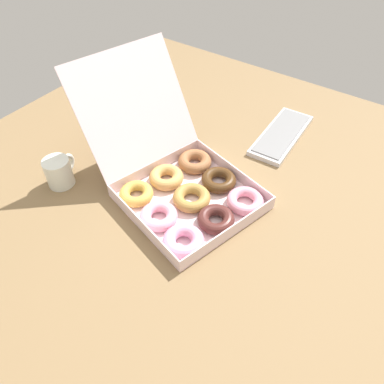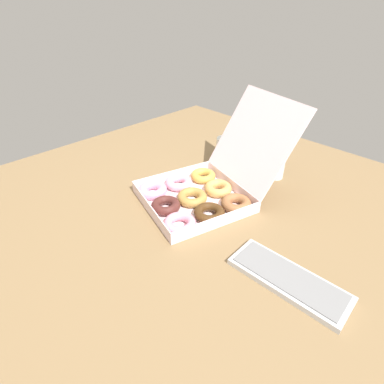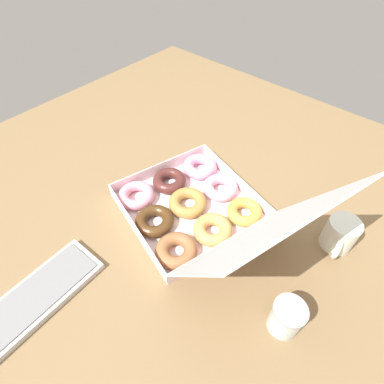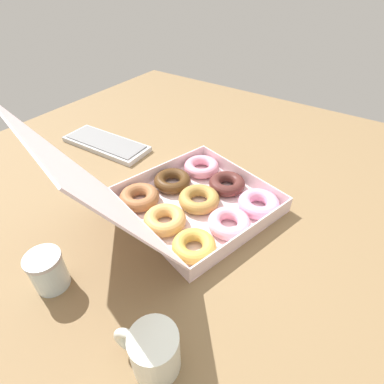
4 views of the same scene
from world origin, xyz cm
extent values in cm
cube|color=olive|center=(0.00, 0.00, -1.00)|extent=(180.00, 180.00, 2.00)
cube|color=white|center=(-2.89, 0.57, 0.20)|extent=(45.94, 45.94, 0.40)
cube|color=white|center=(-20.64, 5.55, 2.68)|extent=(10.45, 35.98, 4.56)
cube|color=white|center=(14.85, -4.41, 2.68)|extent=(10.45, 35.98, 4.56)
cube|color=white|center=(-7.87, -17.17, 2.68)|extent=(35.21, 10.24, 4.56)
cube|color=white|center=(2.09, 18.31, 2.68)|extent=(35.21, 10.24, 4.56)
cube|color=white|center=(4.72, 27.70, 20.96)|extent=(41.12, 28.78, 32.20)
torus|color=#EE9BC0|center=(-18.01, -7.86, 2.19)|extent=(14.74, 14.74, 3.82)
torus|color=#502521|center=(-5.97, -11.00, 2.19)|extent=(15.58, 15.58, 3.55)
torus|color=pink|center=(5.63, -14.43, 2.19)|extent=(16.20, 16.20, 3.32)
torus|color=#F6A1B8|center=(-14.78, 3.68, 2.19)|extent=(15.34, 15.34, 3.53)
torus|color=#AC813E|center=(-2.87, 0.41, 2.19)|extent=(16.06, 16.06, 3.60)
torus|color=#492D14|center=(8.87, -2.67, 2.19)|extent=(12.26, 12.26, 3.48)
torus|color=gold|center=(-11.51, 15.39, 2.19)|extent=(14.42, 14.42, 3.40)
torus|color=tan|center=(0.43, 12.27, 2.19)|extent=(16.22, 16.22, 3.79)
torus|color=#965F38|center=(11.98, 9.11, 2.19)|extent=(14.56, 14.56, 3.77)
cube|color=#BCBCBE|center=(44.92, -8.32, 0.90)|extent=(34.61, 14.23, 1.80)
cube|color=gray|center=(44.92, -8.32, 2.00)|extent=(31.79, 12.07, 0.40)
cylinder|color=white|center=(-20.49, 40.58, 4.86)|extent=(8.62, 8.62, 9.73)
torus|color=white|center=(-15.99, 41.63, 4.86)|extent=(7.17, 3.10, 7.00)
cylinder|color=black|center=(-20.49, 40.58, 7.98)|extent=(7.59, 7.59, 0.58)
cylinder|color=silver|center=(9.30, 40.72, 4.15)|extent=(7.27, 7.27, 8.29)
cylinder|color=#B2B2B7|center=(9.30, 40.72, 8.79)|extent=(7.63, 7.63, 1.00)
camera|label=1|loc=(-69.18, -46.69, 87.06)|focal=35.00mm
camera|label=2|loc=(66.72, -68.55, 69.15)|focal=28.00mm
camera|label=3|loc=(41.65, 40.82, 73.54)|focal=28.00mm
camera|label=4|loc=(-38.38, 55.56, 58.39)|focal=28.00mm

